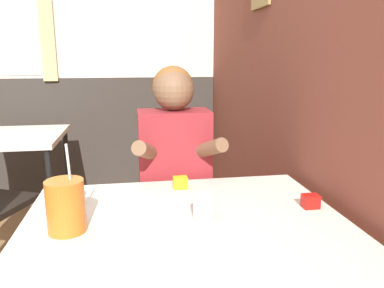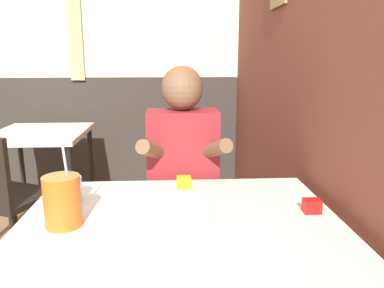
{
  "view_description": "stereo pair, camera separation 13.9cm",
  "coord_description": "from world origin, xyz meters",
  "px_view_note": "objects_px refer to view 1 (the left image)",
  "views": [
    {
      "loc": [
        0.41,
        -0.91,
        1.28
      ],
      "look_at": [
        0.63,
        0.43,
        0.96
      ],
      "focal_mm": 35.0,
      "sensor_mm": 36.0,
      "label": 1
    },
    {
      "loc": [
        0.54,
        -0.92,
        1.28
      ],
      "look_at": [
        0.63,
        0.43,
        0.96
      ],
      "focal_mm": 35.0,
      "sensor_mm": 36.0,
      "label": 2
    }
  ],
  "objects_px": {
    "main_table": "(186,236)",
    "person_seated": "(175,189)",
    "cocktail_pitcher": "(66,206)",
    "background_table": "(15,147)"
  },
  "relations": [
    {
      "from": "main_table",
      "to": "person_seated",
      "type": "bearing_deg",
      "value": 87.15
    },
    {
      "from": "cocktail_pitcher",
      "to": "person_seated",
      "type": "bearing_deg",
      "value": 55.09
    },
    {
      "from": "main_table",
      "to": "background_table",
      "type": "xyz_separation_m",
      "value": [
        -1.01,
        1.64,
        -0.03
      ]
    },
    {
      "from": "background_table",
      "to": "cocktail_pitcher",
      "type": "height_order",
      "value": "cocktail_pitcher"
    },
    {
      "from": "main_table",
      "to": "background_table",
      "type": "bearing_deg",
      "value": 121.7
    },
    {
      "from": "background_table",
      "to": "person_seated",
      "type": "height_order",
      "value": "person_seated"
    },
    {
      "from": "main_table",
      "to": "person_seated",
      "type": "height_order",
      "value": "person_seated"
    },
    {
      "from": "main_table",
      "to": "person_seated",
      "type": "relative_size",
      "value": 0.89
    },
    {
      "from": "main_table",
      "to": "background_table",
      "type": "height_order",
      "value": "same"
    },
    {
      "from": "main_table",
      "to": "cocktail_pitcher",
      "type": "distance_m",
      "value": 0.41
    }
  ]
}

